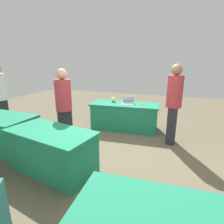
{
  "coord_description": "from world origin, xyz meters",
  "views": [
    {
      "loc": [
        -1.09,
        3.19,
        1.85
      ],
      "look_at": [
        0.12,
        0.0,
        0.9
      ],
      "focal_mm": 28.88,
      "sensor_mm": 36.0,
      "label": 1
    }
  ],
  "objects": [
    {
      "name": "laptop_silver",
      "position": [
        0.22,
        -1.47,
        0.78
      ],
      "size": [
        0.37,
        0.35,
        0.21
      ],
      "rotation": [
        0.0,
        0.0,
        0.22
      ],
      "color": "silver",
      "rests_on": "table_foreground"
    },
    {
      "name": "person_presenter",
      "position": [
        -0.98,
        -0.96,
        1.02
      ],
      "size": [
        0.37,
        0.37,
        1.81
      ],
      "rotation": [
        0.0,
        0.0,
        1.47
      ],
      "color": "#26262D",
      "rests_on": "ground"
    },
    {
      "name": "person_organiser",
      "position": [
        1.22,
        0.03,
        0.96
      ],
      "size": [
        0.48,
        0.48,
        1.72
      ],
      "rotation": [
        0.0,
        0.0,
        4.02
      ],
      "color": "#26262D",
      "rests_on": "ground"
    },
    {
      "name": "ground_plane",
      "position": [
        0.0,
        0.0,
        0.0
      ],
      "size": [
        14.4,
        14.4,
        0.0
      ],
      "primitive_type": "plane",
      "color": "brown"
    },
    {
      "name": "table_mid_left",
      "position": [
        2.45,
        0.62,
        0.37
      ],
      "size": [
        1.45,
        0.89,
        0.74
      ],
      "rotation": [
        0.0,
        0.0,
        -0.03
      ],
      "color": "#1E7A56",
      "rests_on": "ground"
    },
    {
      "name": "person_attendee_standing",
      "position": [
        3.36,
        -0.16,
        1.01
      ],
      "size": [
        0.47,
        0.47,
        1.8
      ],
      "rotation": [
        0.0,
        0.0,
        4.11
      ],
      "color": "#26262D",
      "rests_on": "ground"
    },
    {
      "name": "yarn_ball",
      "position": [
        0.68,
        -1.57,
        0.8
      ],
      "size": [
        0.13,
        0.13,
        0.13
      ],
      "primitive_type": "sphere",
      "color": "beige",
      "rests_on": "table_foreground"
    },
    {
      "name": "scissors_red",
      "position": [
        -0.17,
        -1.5,
        0.74
      ],
      "size": [
        0.17,
        0.12,
        0.01
      ],
      "primitive_type": "cube",
      "rotation": [
        0.0,
        0.0,
        2.62
      ],
      "color": "red",
      "rests_on": "table_foreground"
    },
    {
      "name": "table_foreground",
      "position": [
        0.31,
        -1.5,
        0.37
      ],
      "size": [
        1.91,
        0.94,
        0.74
      ],
      "rotation": [
        0.0,
        0.0,
        0.09
      ],
      "color": "#1E7A56",
      "rests_on": "ground"
    },
    {
      "name": "table_back_left",
      "position": [
        0.89,
        0.92,
        0.37
      ],
      "size": [
        1.64,
        1.0,
        0.74
      ],
      "rotation": [
        0.0,
        0.0,
        -0.16
      ],
      "color": "#1E7A56",
      "rests_on": "ground"
    }
  ]
}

